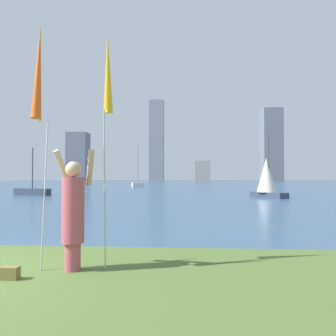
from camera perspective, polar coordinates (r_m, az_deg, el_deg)
ground at (r=55.97m, az=0.09°, el=-3.09°), size 120.00×138.00×0.12m
person at (r=5.54m, az=-16.17°, el=-7.10°), size 0.72×0.53×1.95m
kite_flag_left at (r=5.74m, az=-21.61°, el=14.73°), size 0.16×0.51×3.93m
kite_flag_right at (r=5.81m, az=-10.44°, el=15.31°), size 0.16×0.37×3.95m
bag at (r=5.54m, az=-25.80°, el=-16.13°), size 0.25×0.14×0.18m
sailboat_1 at (r=46.64m, az=-5.26°, el=-2.82°), size 1.76×1.31×5.94m
sailboat_2 at (r=24.67m, az=16.83°, el=-1.74°), size 2.37×2.80×4.66m
sailboat_3 at (r=28.82m, az=-22.56°, el=-3.77°), size 3.26×1.90×3.87m
skyline_tower_0 at (r=120.43m, az=-15.39°, el=1.90°), size 7.11×5.94×17.02m
skyline_tower_1 at (r=113.56m, az=-2.01°, el=4.80°), size 5.00×3.14×27.87m
skyline_tower_2 at (r=110.50m, az=5.98°, el=-0.53°), size 5.20×5.32×6.68m
skyline_tower_3 at (r=117.09m, az=17.54°, el=3.82°), size 6.34×7.62×24.37m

